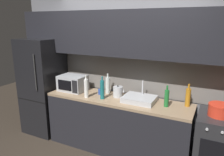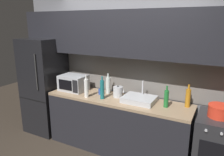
% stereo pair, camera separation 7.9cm
% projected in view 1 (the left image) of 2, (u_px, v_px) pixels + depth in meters
% --- Properties ---
extents(back_wall, '(4.07, 0.44, 2.50)m').
position_uv_depth(back_wall, '(125.00, 55.00, 3.48)').
color(back_wall, slate).
rests_on(back_wall, ground).
extents(counter_run, '(2.33, 0.60, 0.90)m').
position_uv_depth(counter_run, '(117.00, 124.00, 3.50)').
color(counter_run, black).
rests_on(counter_run, ground).
extents(refrigerator, '(0.68, 0.69, 1.79)m').
position_uv_depth(refrigerator, '(43.00, 86.00, 4.06)').
color(refrigerator, black).
rests_on(refrigerator, ground).
extents(oven_range, '(0.60, 0.62, 0.90)m').
position_uv_depth(oven_range, '(219.00, 148.00, 2.85)').
color(oven_range, '#232326').
rests_on(oven_range, ground).
extents(microwave, '(0.46, 0.35, 0.27)m').
position_uv_depth(microwave, '(73.00, 83.00, 3.75)').
color(microwave, '#A8AAAF').
rests_on(microwave, counter_run).
extents(sink_basin, '(0.48, 0.38, 0.30)m').
position_uv_depth(sink_basin, '(139.00, 99.00, 3.25)').
color(sink_basin, '#ADAFB5').
rests_on(sink_basin, counter_run).
extents(kettle, '(0.19, 0.16, 0.19)m').
position_uv_depth(kettle, '(118.00, 92.00, 3.44)').
color(kettle, '#B7BABF').
rests_on(kettle, counter_run).
extents(wine_bottle_green, '(0.07, 0.07, 0.31)m').
position_uv_depth(wine_bottle_green, '(167.00, 98.00, 3.03)').
color(wine_bottle_green, '#1E6B2D').
rests_on(wine_bottle_green, counter_run).
extents(wine_bottle_teal, '(0.07, 0.07, 0.36)m').
position_uv_depth(wine_bottle_teal, '(102.00, 89.00, 3.34)').
color(wine_bottle_teal, '#19666B').
rests_on(wine_bottle_teal, counter_run).
extents(wine_bottle_white, '(0.07, 0.07, 0.37)m').
position_uv_depth(wine_bottle_white, '(86.00, 88.00, 3.40)').
color(wine_bottle_white, silver).
rests_on(wine_bottle_white, counter_run).
extents(wine_bottle_amber, '(0.07, 0.07, 0.33)m').
position_uv_depth(wine_bottle_amber, '(188.00, 97.00, 3.04)').
color(wine_bottle_amber, '#B27019').
rests_on(wine_bottle_amber, counter_run).
extents(wine_bottle_clear, '(0.08, 0.08, 0.34)m').
position_uv_depth(wine_bottle_clear, '(108.00, 85.00, 3.61)').
color(wine_bottle_clear, silver).
rests_on(wine_bottle_clear, counter_run).
extents(mug_blue, '(0.07, 0.07, 0.09)m').
position_uv_depth(mug_blue, '(100.00, 92.00, 3.57)').
color(mug_blue, '#234299').
rests_on(mug_blue, counter_run).
extents(cooking_pot, '(0.28, 0.28, 0.16)m').
position_uv_depth(cooking_pot, '(219.00, 110.00, 2.74)').
color(cooking_pot, red).
rests_on(cooking_pot, oven_range).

